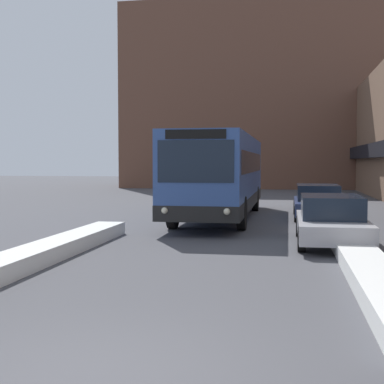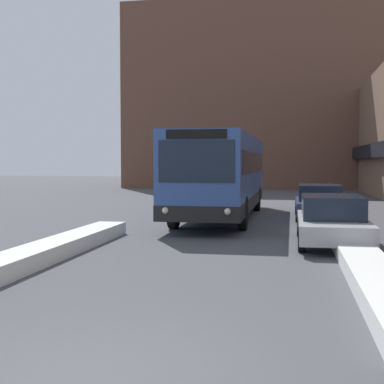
{
  "view_description": "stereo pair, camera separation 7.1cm",
  "coord_description": "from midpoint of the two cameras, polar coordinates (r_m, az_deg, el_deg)",
  "views": [
    {
      "loc": [
        2.01,
        -5.21,
        2.29
      ],
      "look_at": [
        -0.17,
        6.88,
        1.61
      ],
      "focal_mm": 50.0,
      "sensor_mm": 36.0,
      "label": 1
    },
    {
      "loc": [
        2.08,
        -5.2,
        2.29
      ],
      "look_at": [
        -0.17,
        6.88,
        1.61
      ],
      "focal_mm": 50.0,
      "sensor_mm": 36.0,
      "label": 2
    }
  ],
  "objects": [
    {
      "name": "building_backdrop_far",
      "position": [
        50.35,
        7.97,
        9.92
      ],
      "size": [
        26.0,
        8.0,
        16.49
      ],
      "color": "brown",
      "rests_on": "ground_plane"
    },
    {
      "name": "parked_car_front",
      "position": [
        15.5,
        14.48,
        -2.85
      ],
      "size": [
        1.88,
        4.68,
        1.37
      ],
      "color": "#B7B7BC",
      "rests_on": "ground_plane"
    },
    {
      "name": "snow_bank_left",
      "position": [
        12.62,
        -16.6,
        -6.54
      ],
      "size": [
        0.9,
        10.64,
        0.38
      ],
      "color": "silver",
      "rests_on": "ground_plane"
    },
    {
      "name": "snow_bank_right",
      "position": [
        12.18,
        17.55,
        -6.98
      ],
      "size": [
        0.9,
        11.64,
        0.35
      ],
      "color": "silver",
      "rests_on": "ground_plane"
    },
    {
      "name": "city_bus",
      "position": [
        21.89,
        2.99,
        1.91
      ],
      "size": [
        2.67,
        12.18,
        3.32
      ],
      "color": "#335193",
      "rests_on": "ground_plane"
    },
    {
      "name": "ground_plane",
      "position": [
        6.04,
        -11.0,
        -19.18
      ],
      "size": [
        160.0,
        160.0,
        0.0
      ],
      "primitive_type": "plane",
      "color": "#47474C"
    },
    {
      "name": "parked_car_back",
      "position": [
        22.51,
        13.17,
        -0.98
      ],
      "size": [
        1.92,
        4.77,
        1.38
      ],
      "color": "navy",
      "rests_on": "ground_plane"
    }
  ]
}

